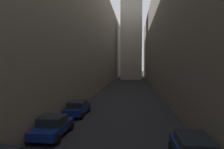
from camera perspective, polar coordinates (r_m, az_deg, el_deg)
name	(u,v)px	position (r m, az deg, el deg)	size (l,w,h in m)	color
ground_plane	(128,89)	(42.80, 4.65, -4.21)	(264.00, 264.00, 0.00)	black
building_block_left	(78,38)	(46.75, -9.72, 10.33)	(12.06, 108.00, 22.76)	#756B5B
building_block_right	(179,37)	(45.84, 18.53, 10.19)	(10.45, 108.00, 22.45)	#60594F
parked_car_left_third	(53,126)	(15.32, -16.59, -13.93)	(2.05, 4.14, 1.48)	navy
parked_car_left_far	(77,108)	(20.94, -9.86, -9.34)	(1.97, 4.30, 1.45)	navy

